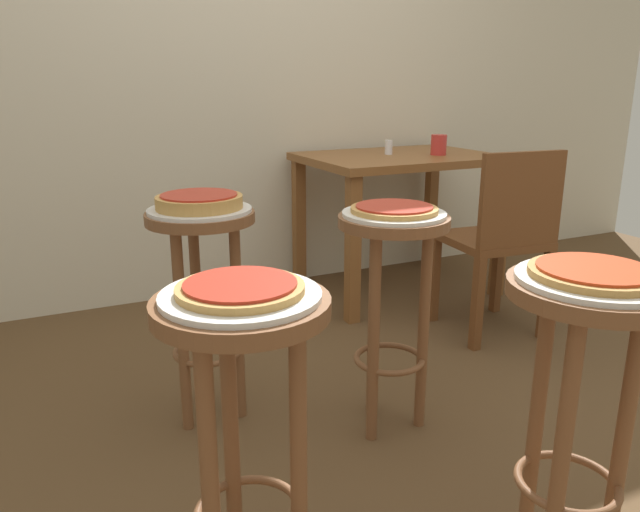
% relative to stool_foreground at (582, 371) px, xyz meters
% --- Properties ---
extents(ground_plane, '(6.00, 6.00, 0.00)m').
position_rel_stool_foreground_xyz_m(ground_plane, '(0.04, 0.72, -0.52)').
color(ground_plane, brown).
extents(back_wall, '(6.00, 0.10, 3.00)m').
position_rel_stool_foreground_xyz_m(back_wall, '(0.04, 2.37, 0.98)').
color(back_wall, beige).
rests_on(back_wall, ground_plane).
extents(stool_foreground, '(0.35, 0.35, 0.73)m').
position_rel_stool_foreground_xyz_m(stool_foreground, '(0.00, 0.00, 0.00)').
color(stool_foreground, brown).
rests_on(stool_foreground, ground_plane).
extents(serving_plate_foreground, '(0.32, 0.32, 0.01)m').
position_rel_stool_foreground_xyz_m(serving_plate_foreground, '(0.00, 0.00, 0.21)').
color(serving_plate_foreground, white).
rests_on(serving_plate_foreground, stool_foreground).
extents(pizza_foreground, '(0.27, 0.27, 0.02)m').
position_rel_stool_foreground_xyz_m(pizza_foreground, '(0.00, 0.00, 0.22)').
color(pizza_foreground, '#B78442').
rests_on(pizza_foreground, serving_plate_foreground).
extents(stool_middle, '(0.35, 0.35, 0.73)m').
position_rel_stool_foreground_xyz_m(stool_middle, '(-0.69, 0.22, 0.00)').
color(stool_middle, brown).
rests_on(stool_middle, ground_plane).
extents(serving_plate_middle, '(0.31, 0.31, 0.01)m').
position_rel_stool_foreground_xyz_m(serving_plate_middle, '(-0.69, 0.22, 0.21)').
color(serving_plate_middle, white).
rests_on(serving_plate_middle, stool_middle).
extents(pizza_middle, '(0.25, 0.25, 0.02)m').
position_rel_stool_foreground_xyz_m(pizza_middle, '(-0.69, 0.22, 0.22)').
color(pizza_middle, tan).
rests_on(pizza_middle, serving_plate_middle).
extents(stool_leftside, '(0.35, 0.35, 0.73)m').
position_rel_stool_foreground_xyz_m(stool_leftside, '(-0.02, 0.73, 0.00)').
color(stool_leftside, brown).
rests_on(stool_leftside, ground_plane).
extents(serving_plate_leftside, '(0.32, 0.32, 0.01)m').
position_rel_stool_foreground_xyz_m(serving_plate_leftside, '(-0.02, 0.73, 0.21)').
color(serving_plate_leftside, white).
rests_on(serving_plate_leftside, stool_leftside).
extents(pizza_leftside, '(0.27, 0.27, 0.02)m').
position_rel_stool_foreground_xyz_m(pizza_leftside, '(-0.02, 0.73, 0.22)').
color(pizza_leftside, tan).
rests_on(pizza_leftside, serving_plate_leftside).
extents(stool_rear, '(0.35, 0.35, 0.73)m').
position_rel_stool_foreground_xyz_m(stool_rear, '(-0.55, 1.05, 0.00)').
color(stool_rear, brown).
rests_on(stool_rear, ground_plane).
extents(serving_plate_rear, '(0.33, 0.33, 0.01)m').
position_rel_stool_foreground_xyz_m(serving_plate_rear, '(-0.55, 1.05, 0.21)').
color(serving_plate_rear, silver).
rests_on(serving_plate_rear, stool_rear).
extents(pizza_rear, '(0.28, 0.28, 0.05)m').
position_rel_stool_foreground_xyz_m(pizza_rear, '(-0.55, 1.05, 0.24)').
color(pizza_rear, tan).
rests_on(pizza_rear, serving_plate_rear).
extents(dining_table, '(1.00, 0.73, 0.75)m').
position_rel_stool_foreground_xyz_m(dining_table, '(0.76, 1.90, 0.11)').
color(dining_table, brown).
rests_on(dining_table, ground_plane).
extents(cup_near_edge, '(0.08, 0.08, 0.11)m').
position_rel_stool_foreground_xyz_m(cup_near_edge, '(0.93, 1.80, 0.28)').
color(cup_near_edge, red).
rests_on(cup_near_edge, dining_table).
extents(condiment_shaker, '(0.04, 0.04, 0.07)m').
position_rel_stool_foreground_xyz_m(condiment_shaker, '(0.70, 1.93, 0.27)').
color(condiment_shaker, white).
rests_on(condiment_shaker, dining_table).
extents(wooden_chair, '(0.44, 0.44, 0.85)m').
position_rel_stool_foreground_xyz_m(wooden_chair, '(0.83, 1.17, -0.06)').
color(wooden_chair, brown).
rests_on(wooden_chair, ground_plane).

